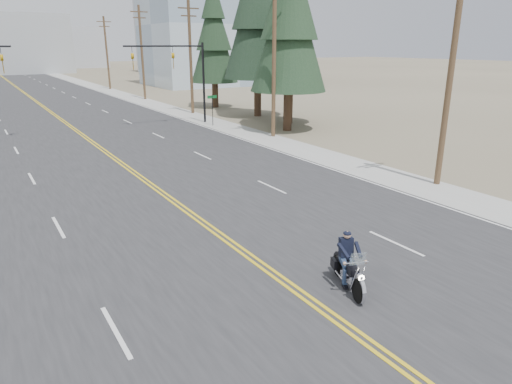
{
  "coord_description": "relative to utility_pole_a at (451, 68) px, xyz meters",
  "views": [
    {
      "loc": [
        -7.16,
        -6.07,
        6.8
      ],
      "look_at": [
        1.33,
        7.58,
        1.6
      ],
      "focal_mm": 32.0,
      "sensor_mm": 36.0,
      "label": 1
    }
  ],
  "objects": [
    {
      "name": "ground_plane",
      "position": [
        -12.5,
        -8.0,
        -5.73
      ],
      "size": [
        400.0,
        400.0,
        0.0
      ],
      "primitive_type": "plane",
      "color": "#776D56",
      "rests_on": "ground"
    },
    {
      "name": "road",
      "position": [
        -12.5,
        62.0,
        -5.73
      ],
      "size": [
        20.0,
        200.0,
        0.01
      ],
      "primitive_type": "cube",
      "color": "#303033",
      "rests_on": "ground"
    },
    {
      "name": "sidewalk_right",
      "position": [
        -1.0,
        62.0,
        -5.73
      ],
      "size": [
        3.0,
        200.0,
        0.01
      ],
      "primitive_type": "cube",
      "color": "#A5A5A0",
      "rests_on": "ground"
    },
    {
      "name": "traffic_mast_right",
      "position": [
        -3.52,
        24.0,
        -0.79
      ],
      "size": [
        7.1,
        0.26,
        7.0
      ],
      "color": "black",
      "rests_on": "ground"
    },
    {
      "name": "street_sign",
      "position": [
        -1.7,
        22.0,
        -3.93
      ],
      "size": [
        0.9,
        0.06,
        2.62
      ],
      "color": "black",
      "rests_on": "ground"
    },
    {
      "name": "utility_pole_a",
      "position": [
        0.0,
        0.0,
        0.0
      ],
      "size": [
        2.2,
        0.3,
        11.0
      ],
      "color": "brown",
      "rests_on": "ground"
    },
    {
      "name": "utility_pole_b",
      "position": [
        0.0,
        15.0,
        0.25
      ],
      "size": [
        2.2,
        0.3,
        11.5
      ],
      "color": "brown",
      "rests_on": "ground"
    },
    {
      "name": "utility_pole_c",
      "position": [
        0.0,
        30.0,
        0.0
      ],
      "size": [
        2.2,
        0.3,
        11.0
      ],
      "color": "brown",
      "rests_on": "ground"
    },
    {
      "name": "utility_pole_d",
      "position": [
        0.0,
        45.0,
        0.25
      ],
      "size": [
        2.2,
        0.3,
        11.5
      ],
      "color": "brown",
      "rests_on": "ground"
    },
    {
      "name": "utility_pole_e",
      "position": [
        0.0,
        62.0,
        0.0
      ],
      "size": [
        2.2,
        0.3,
        11.0
      ],
      "color": "brown",
      "rests_on": "ground"
    },
    {
      "name": "glass_building",
      "position": [
        19.5,
        62.0,
        4.27
      ],
      "size": [
        24.0,
        16.0,
        20.0
      ],
      "primitive_type": "cube",
      "color": "#9EB5CC",
      "rests_on": "ground"
    },
    {
      "name": "haze_bldg_b",
      "position": [
        -4.5,
        117.0,
        1.27
      ],
      "size": [
        18.0,
        14.0,
        14.0
      ],
      "primitive_type": "cube",
      "color": "#ADB2B7",
      "rests_on": "ground"
    },
    {
      "name": "haze_bldg_c",
      "position": [
        27.5,
        102.0,
        3.27
      ],
      "size": [
        16.0,
        12.0,
        18.0
      ],
      "primitive_type": "cube",
      "color": "#B7BCC6",
      "rests_on": "ground"
    },
    {
      "name": "haze_bldg_e",
      "position": [
        12.5,
        142.0,
        0.27
      ],
      "size": [
        14.0,
        14.0,
        12.0
      ],
      "primitive_type": "cube",
      "color": "#B7BCC6",
      "rests_on": "ground"
    },
    {
      "name": "motorcyclist",
      "position": [
        -11.11,
        -5.42,
        -4.89
      ],
      "size": [
        1.64,
        2.34,
        1.68
      ],
      "primitive_type": null,
      "rotation": [
        0.0,
        0.0,
        2.77
      ],
      "color": "black",
      "rests_on": "ground"
    },
    {
      "name": "conifer_near",
      "position": [
        2.5,
        16.62,
        3.52
      ],
      "size": [
        6.09,
        6.09,
        16.11
      ],
      "rotation": [
        0.0,
        0.0,
        0.12
      ],
      "color": "#382619",
      "rests_on": "ground"
    },
    {
      "name": "conifer_mid",
      "position": [
        4.76,
        19.55,
        2.6
      ],
      "size": [
        5.45,
        5.45,
        14.52
      ],
      "rotation": [
        0.0,
        0.0,
        -0.24
      ],
      "color": "#382619",
      "rests_on": "ground"
    },
    {
      "name": "conifer_tall",
      "position": [
        4.71,
        24.78,
        4.82
      ],
      "size": [
        6.62,
        6.62,
        18.38
      ],
      "rotation": [
        0.0,
        0.0,
        0.39
      ],
      "color": "#382619",
      "rests_on": "ground"
    },
    {
      "name": "conifer_far",
      "position": [
        4.23,
        33.1,
        2.28
      ],
      "size": [
        5.21,
        5.21,
        13.97
      ],
      "rotation": [
        0.0,
        0.0,
        -0.23
      ],
      "color": "#382619",
      "rests_on": "ground"
    }
  ]
}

